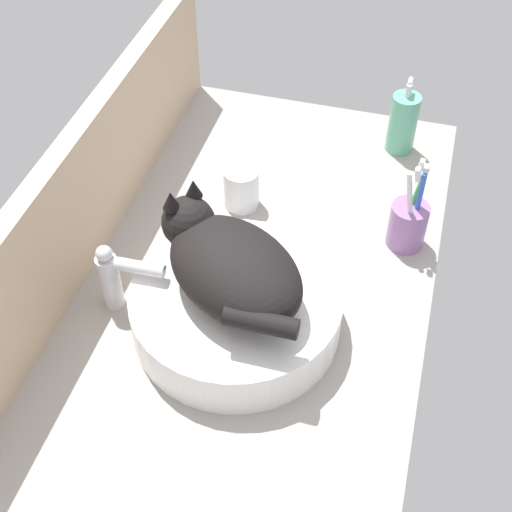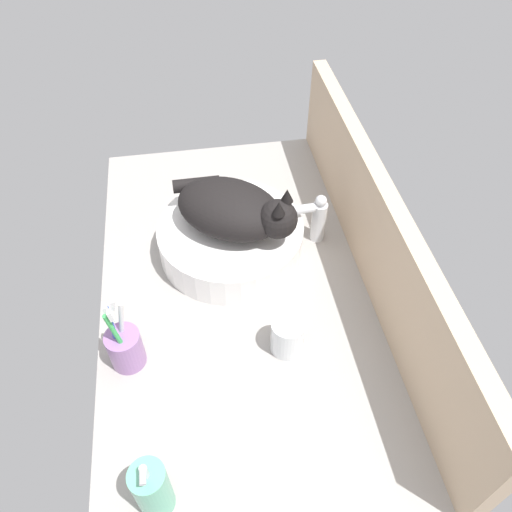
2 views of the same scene
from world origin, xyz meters
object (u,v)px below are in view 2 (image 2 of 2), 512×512
at_px(toothbrush_cup, 125,347).
at_px(sink_basin, 231,238).
at_px(cat, 235,209).
at_px(soap_dispenser, 152,489).
at_px(water_glass, 287,337).
at_px(faucet, 315,217).

bearing_deg(toothbrush_cup, sink_basin, 138.01).
distance_m(cat, soap_dispenser, 0.59).
relative_size(sink_basin, toothbrush_cup, 1.85).
height_order(cat, soap_dispenser, cat).
height_order(sink_basin, water_glass, water_glass).
height_order(sink_basin, soap_dispenser, soap_dispenser).
height_order(cat, faucet, cat).
bearing_deg(cat, toothbrush_cup, -44.07).
xyz_separation_m(soap_dispenser, toothbrush_cup, (-0.28, -0.05, -0.02)).
bearing_deg(cat, soap_dispenser, -20.77).
bearing_deg(cat, water_glass, 12.98).
height_order(sink_basin, toothbrush_cup, toothbrush_cup).
relative_size(faucet, toothbrush_cup, 0.73).
relative_size(sink_basin, water_glass, 4.09).
bearing_deg(faucet, soap_dispenser, -35.52).
bearing_deg(water_glass, sink_basin, -165.15).
bearing_deg(cat, faucet, 94.56).
xyz_separation_m(sink_basin, toothbrush_cup, (0.27, -0.25, 0.01)).
distance_m(sink_basin, water_glass, 0.30).
xyz_separation_m(toothbrush_cup, water_glass, (0.02, 0.32, -0.01)).
relative_size(sink_basin, cat, 1.14).
xyz_separation_m(sink_basin, soap_dispenser, (0.56, -0.20, 0.02)).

